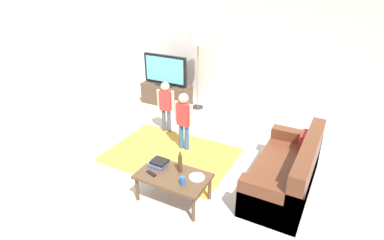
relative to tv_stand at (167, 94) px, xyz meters
name	(u,v)px	position (x,y,z in m)	size (l,w,h in m)	color
ground	(175,169)	(1.59, -2.30, -0.24)	(7.80, 7.80, 0.00)	beige
wall_back	(242,50)	(1.59, 0.70, 1.11)	(6.00, 0.12, 2.70)	silver
wall_left	(35,66)	(-1.41, -2.30, 1.11)	(0.12, 6.00, 2.70)	silver
area_rug	(171,154)	(1.29, -1.95, -0.24)	(2.20, 1.60, 0.01)	#B28C33
tv_stand	(167,94)	(0.00, 0.00, 0.00)	(1.20, 0.44, 0.50)	#4C3828
tv	(165,70)	(0.00, -0.02, 0.60)	(1.10, 0.28, 0.71)	black
couch	(289,173)	(3.34, -1.97, 0.05)	(0.80, 1.80, 0.86)	brown
floor_lamp	(198,42)	(0.76, 0.15, 1.30)	(0.36, 0.36, 1.78)	#262626
child_near_tv	(166,102)	(0.75, -1.20, 0.39)	(0.35, 0.17, 1.05)	#4C4C59
child_center	(184,117)	(1.40, -1.64, 0.41)	(0.36, 0.17, 1.08)	#33598C
coffee_table	(173,178)	(1.95, -2.95, 0.13)	(1.00, 0.60, 0.42)	#513823
book_stack	(158,163)	(1.65, -2.85, 0.22)	(0.27, 0.21, 0.10)	#334CA5
bottle	(180,163)	(2.00, -2.83, 0.31)	(0.06, 0.06, 0.32)	#4C3319
tv_remote	(151,173)	(1.67, -3.07, 0.19)	(0.17, 0.05, 0.02)	black
soda_can	(183,181)	(2.17, -3.07, 0.24)	(0.07, 0.07, 0.12)	#2659B2
plate	(197,177)	(2.27, -2.85, 0.18)	(0.22, 0.22, 0.02)	white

